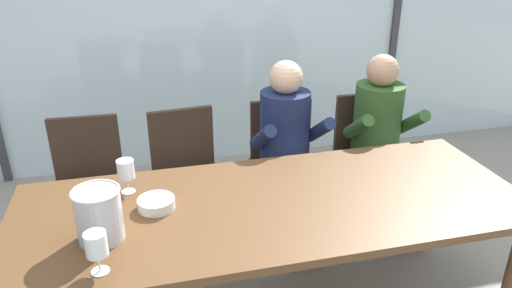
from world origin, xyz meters
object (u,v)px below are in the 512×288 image
(person_olive_shirt, at_px, (381,133))
(chair_near_curtain, at_px, (88,178))
(ice_bucket_primary, at_px, (99,214))
(wine_glass_near_bucket, at_px, (126,171))
(chair_left_of_center, at_px, (187,168))
(person_navy_polo, at_px, (289,143))
(chair_right_of_center, at_px, (367,148))
(chair_center, at_px, (283,156))
(wine_glass_by_left_taster, at_px, (96,246))
(dining_table, at_px, (273,213))
(tasting_bowl, at_px, (156,203))

(person_olive_shirt, bearing_deg, chair_near_curtain, 177.20)
(ice_bucket_primary, relative_size, wine_glass_near_bucket, 1.34)
(chair_left_of_center, relative_size, person_navy_polo, 0.73)
(chair_right_of_center, height_order, person_olive_shirt, person_olive_shirt)
(chair_center, bearing_deg, chair_near_curtain, -176.09)
(ice_bucket_primary, relative_size, wine_glass_by_left_taster, 1.34)
(chair_center, xyz_separation_m, person_navy_polo, (-0.02, -0.16, 0.17))
(chair_right_of_center, xyz_separation_m, wine_glass_near_bucket, (-1.62, -0.63, 0.34))
(chair_left_of_center, height_order, person_navy_polo, person_navy_polo)
(chair_left_of_center, relative_size, wine_glass_by_left_taster, 5.07)
(dining_table, xyz_separation_m, ice_bucket_primary, (-0.79, -0.12, 0.19))
(chair_near_curtain, height_order, person_navy_polo, person_navy_polo)
(chair_right_of_center, bearing_deg, chair_left_of_center, -177.64)
(wine_glass_near_bucket, bearing_deg, tasting_bowl, -56.02)
(chair_left_of_center, distance_m, person_olive_shirt, 1.31)
(chair_center, distance_m, ice_bucket_primary, 1.55)
(person_navy_polo, xyz_separation_m, person_olive_shirt, (0.65, -0.00, 0.00))
(chair_center, distance_m, tasting_bowl, 1.24)
(person_navy_polo, height_order, tasting_bowl, person_navy_polo)
(chair_right_of_center, xyz_separation_m, tasting_bowl, (-1.50, -0.82, 0.24))
(dining_table, distance_m, person_olive_shirt, 1.21)
(ice_bucket_primary, distance_m, tasting_bowl, 0.32)
(tasting_bowl, bearing_deg, chair_near_curtain, 115.26)
(ice_bucket_primary, bearing_deg, chair_left_of_center, 65.70)
(chair_left_of_center, relative_size, ice_bucket_primary, 3.78)
(chair_center, height_order, wine_glass_by_left_taster, wine_glass_by_left_taster)
(tasting_bowl, xyz_separation_m, wine_glass_by_left_taster, (-0.23, -0.41, 0.09))
(chair_left_of_center, xyz_separation_m, chair_right_of_center, (1.28, -0.00, 0.00))
(dining_table, xyz_separation_m, person_navy_polo, (0.31, 0.75, 0.02))
(chair_left_of_center, bearing_deg, wine_glass_near_bucket, -124.40)
(chair_near_curtain, relative_size, chair_left_of_center, 1.00)
(dining_table, distance_m, ice_bucket_primary, 0.82)
(wine_glass_by_left_taster, bearing_deg, chair_left_of_center, 69.79)
(tasting_bowl, distance_m, wine_glass_by_left_taster, 0.48)
(chair_near_curtain, height_order, tasting_bowl, chair_near_curtain)
(chair_near_curtain, relative_size, person_navy_polo, 0.73)
(chair_left_of_center, relative_size, person_olive_shirt, 0.73)
(person_olive_shirt, bearing_deg, dining_table, -140.16)
(chair_right_of_center, xyz_separation_m, person_olive_shirt, (0.01, -0.15, 0.17))
(chair_center, xyz_separation_m, wine_glass_near_bucket, (-1.01, -0.65, 0.34))
(dining_table, relative_size, ice_bucket_primary, 10.52)
(dining_table, distance_m, wine_glass_near_bucket, 0.75)
(chair_right_of_center, bearing_deg, person_olive_shirt, -83.09)
(person_navy_polo, bearing_deg, ice_bucket_primary, -146.10)
(chair_right_of_center, distance_m, person_olive_shirt, 0.23)
(chair_near_curtain, distance_m, person_olive_shirt, 1.91)
(chair_near_curtain, distance_m, chair_center, 1.27)
(person_olive_shirt, height_order, ice_bucket_primary, person_olive_shirt)
(tasting_bowl, relative_size, wine_glass_near_bucket, 1.00)
(person_navy_polo, bearing_deg, chair_near_curtain, 168.59)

